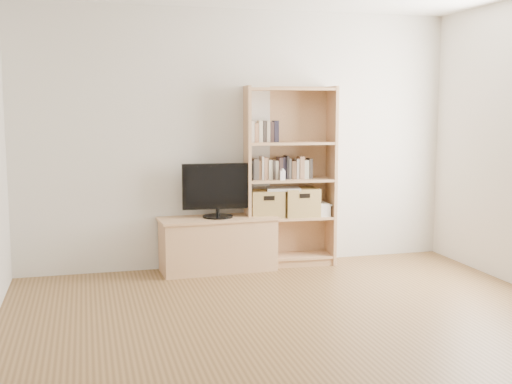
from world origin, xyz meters
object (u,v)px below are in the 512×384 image
object	(u,v)px
television	(218,190)
laptop	(283,189)
tv_stand	(218,245)
basket_left	(267,204)
bookshelf	(290,177)
basket_right	(300,202)
baby_monitor	(282,175)

from	to	relation	value
television	laptop	world-z (taller)	television
tv_stand	basket_left	size ratio (longest dim) A/B	3.38
bookshelf	basket_left	distance (m)	0.37
tv_stand	laptop	xyz separation A→B (m)	(0.69, 0.04, 0.54)
television	basket_right	size ratio (longest dim) A/B	1.99
television	basket_left	distance (m)	0.55
baby_monitor	basket_right	size ratio (longest dim) A/B	0.27
basket_left	basket_right	bearing A→B (deg)	0.56
laptop	basket_left	bearing A→B (deg)	-176.68
bookshelf	basket_left	size ratio (longest dim) A/B	5.51
laptop	television	bearing A→B (deg)	-165.86
tv_stand	basket_right	bearing A→B (deg)	-0.82
baby_monitor	basket_left	xyz separation A→B (m)	(-0.14, 0.11, -0.30)
television	bookshelf	bearing A→B (deg)	7.30
television	basket_right	world-z (taller)	television
baby_monitor	laptop	distance (m)	0.17
baby_monitor	laptop	xyz separation A→B (m)	(0.03, 0.08, -0.15)
tv_stand	basket_left	xyz separation A→B (m)	(0.52, 0.06, 0.39)
bookshelf	basket_left	bearing A→B (deg)	-178.81
baby_monitor	basket_right	distance (m)	0.37
laptop	baby_monitor	bearing A→B (deg)	-101.32
bookshelf	laptop	size ratio (longest dim) A/B	5.43
tv_stand	laptop	world-z (taller)	laptop
television	laptop	distance (m)	0.69
baby_monitor	basket_left	world-z (taller)	baby_monitor
tv_stand	baby_monitor	size ratio (longest dim) A/B	11.71
television	baby_monitor	size ratio (longest dim) A/B	7.26
television	basket_left	size ratio (longest dim) A/B	2.09
tv_stand	laptop	bearing A→B (deg)	-0.09
laptop	bookshelf	bearing A→B (deg)	19.88
television	basket_left	bearing A→B (deg)	10.27
baby_monitor	television	bearing A→B (deg)	176.76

